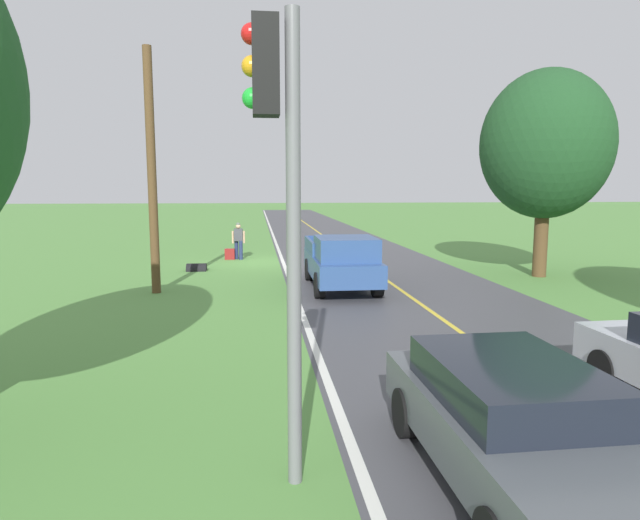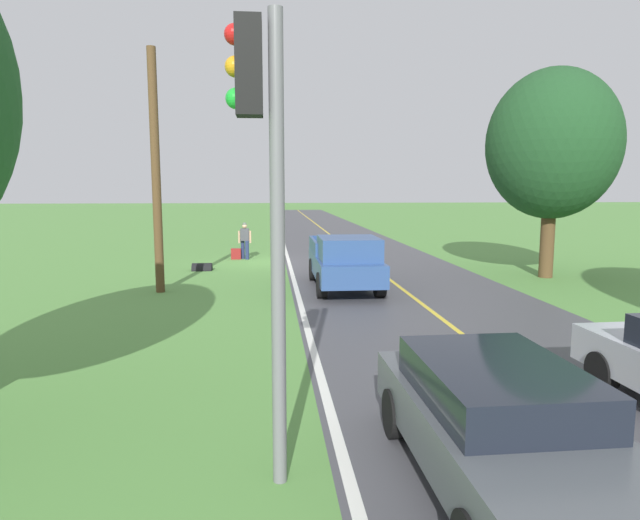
{
  "view_description": "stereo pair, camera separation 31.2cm",
  "coord_description": "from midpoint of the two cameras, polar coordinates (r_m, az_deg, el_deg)",
  "views": [
    {
      "loc": [
        -0.03,
        24.63,
        3.35
      ],
      "look_at": [
        -1.59,
        11.42,
        1.58
      ],
      "focal_mm": 30.41,
      "sensor_mm": 36.0,
      "label": 1
    },
    {
      "loc": [
        -0.34,
        24.67,
        3.35
      ],
      "look_at": [
        -1.59,
        11.42,
        1.58
      ],
      "focal_mm": 30.41,
      "sensor_mm": 36.0,
      "label": 2
    }
  ],
  "objects": [
    {
      "name": "road_surface",
      "position": [
        25.29,
        3.74,
        -0.06
      ],
      "size": [
        7.42,
        120.0,
        0.0
      ],
      "primitive_type": "cube",
      "color": "#47474C",
      "rests_on": "ground"
    },
    {
      "name": "sedan_ahead_same_lane",
      "position": [
        6.64,
        18.49,
        -15.84
      ],
      "size": [
        1.97,
        4.42,
        1.41
      ],
      "color": "#4C5156",
      "rests_on": "ground"
    },
    {
      "name": "hitchhiker_walking",
      "position": [
        25.94,
        -8.92,
        2.23
      ],
      "size": [
        0.62,
        0.52,
        1.75
      ],
      "color": "navy",
      "rests_on": "ground"
    },
    {
      "name": "pickup_truck_passing",
      "position": [
        18.01,
        1.8,
        -0.05
      ],
      "size": [
        2.12,
        5.41,
        1.82
      ],
      "color": "#2D4C84",
      "rests_on": "ground"
    },
    {
      "name": "suitcase_carried",
      "position": [
        25.97,
        -9.82,
        0.62
      ],
      "size": [
        0.46,
        0.21,
        0.52
      ],
      "primitive_type": "cube",
      "rotation": [
        0.0,
        0.0,
        1.55
      ],
      "color": "maroon",
      "rests_on": "ground"
    },
    {
      "name": "lane_centre_line",
      "position": [
        25.29,
        3.74,
        -0.05
      ],
      "size": [
        0.14,
        117.6,
        0.0
      ],
      "primitive_type": "cube",
      "color": "gold",
      "rests_on": "ground"
    },
    {
      "name": "lane_edge_line",
      "position": [
        24.9,
        -4.28,
        -0.18
      ],
      "size": [
        0.16,
        117.6,
        0.0
      ],
      "primitive_type": "cube",
      "color": "silver",
      "rests_on": "ground"
    },
    {
      "name": "traffic_light_mast",
      "position": [
        5.87,
        -5.87,
        9.52
      ],
      "size": [
        0.61,
        0.32,
        5.2
      ],
      "color": "slate",
      "rests_on": "ground"
    },
    {
      "name": "utility_pole_roadside",
      "position": [
        18.04,
        -17.76,
        8.75
      ],
      "size": [
        0.28,
        0.28,
        7.67
      ],
      "primitive_type": "cylinder",
      "color": "brown",
      "rests_on": "ground"
    },
    {
      "name": "ground_plane",
      "position": [
        24.88,
        -7.11,
        -0.23
      ],
      "size": [
        200.0,
        200.0,
        0.0
      ],
      "primitive_type": "plane",
      "color": "#568E42"
    },
    {
      "name": "drainage_culvert",
      "position": [
        22.76,
        -13.23,
        -1.11
      ],
      "size": [
        0.8,
        0.6,
        0.6
      ],
      "primitive_type": "cylinder",
      "rotation": [
        0.0,
        1.57,
        0.0
      ],
      "color": "black",
      "rests_on": "ground"
    },
    {
      "name": "tree_far_side_near",
      "position": [
        22.12,
        22.29,
        11.13
      ],
      "size": [
        4.77,
        4.77,
        7.7
      ],
      "color": "brown",
      "rests_on": "ground"
    }
  ]
}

